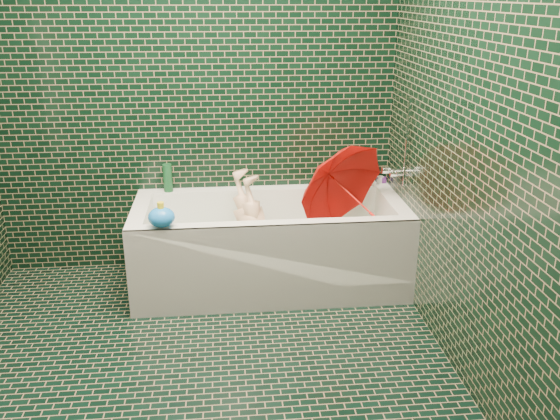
{
  "coord_description": "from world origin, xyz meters",
  "views": [
    {
      "loc": [
        0.17,
        -2.45,
        1.8
      ],
      "look_at": [
        0.5,
        0.82,
        0.58
      ],
      "focal_mm": 38.0,
      "sensor_mm": 36.0,
      "label": 1
    }
  ],
  "objects": [
    {
      "name": "bottle_right_tall",
      "position": [
        1.05,
        1.32,
        0.67
      ],
      "size": [
        0.06,
        0.06,
        0.24
      ],
      "primitive_type": "cylinder",
      "rotation": [
        0.0,
        0.0,
        -0.1
      ],
      "color": "#134422",
      "rests_on": "bathtub"
    },
    {
      "name": "wall_right",
      "position": [
        1.3,
        0.0,
        1.25
      ],
      "size": [
        0.0,
        2.8,
        2.8
      ],
      "primitive_type": "plane",
      "rotation": [
        1.57,
        0.0,
        -1.57
      ],
      "color": "black",
      "rests_on": "floor"
    },
    {
      "name": "water",
      "position": [
        0.45,
        1.02,
        0.3
      ],
      "size": [
        1.48,
        0.53,
        0.0
      ],
      "primitive_type": "cube",
      "color": "silver",
      "rests_on": "bathtub"
    },
    {
      "name": "soap_bottle_b",
      "position": [
        1.25,
        1.37,
        0.55
      ],
      "size": [
        0.09,
        0.09,
        0.17
      ],
      "primitive_type": "imported",
      "rotation": [
        0.0,
        0.0,
        -0.18
      ],
      "color": "#4B1B68",
      "rests_on": "bathtub"
    },
    {
      "name": "rubber_duck",
      "position": [
        1.09,
        1.36,
        0.59
      ],
      "size": [
        0.11,
        0.09,
        0.09
      ],
      "rotation": [
        0.0,
        0.0,
        -0.42
      ],
      "color": "yellow",
      "rests_on": "bathtub"
    },
    {
      "name": "bath_mat",
      "position": [
        0.45,
        1.02,
        0.16
      ],
      "size": [
        1.35,
        0.47,
        0.01
      ],
      "primitive_type": "cube",
      "color": "green",
      "rests_on": "bathtub"
    },
    {
      "name": "child",
      "position": [
        0.37,
        1.05,
        0.31
      ],
      "size": [
        0.96,
        0.58,
        0.37
      ],
      "primitive_type": "imported",
      "rotation": [
        -1.39,
        0.0,
        -1.27
      ],
      "color": "#D9AC88",
      "rests_on": "bathtub"
    },
    {
      "name": "bottle_left_tall",
      "position": [
        -0.2,
        1.34,
        0.64
      ],
      "size": [
        0.07,
        0.07,
        0.19
      ],
      "primitive_type": "cylinder",
      "rotation": [
        0.0,
        0.0,
        -0.27
      ],
      "color": "#134422",
      "rests_on": "bathtub"
    },
    {
      "name": "bath_toy",
      "position": [
        -0.18,
        0.69,
        0.61
      ],
      "size": [
        0.17,
        0.15,
        0.15
      ],
      "rotation": [
        0.0,
        0.0,
        0.19
      ],
      "color": "blue",
      "rests_on": "bathtub"
    },
    {
      "name": "faucet",
      "position": [
        1.26,
        1.02,
        0.77
      ],
      "size": [
        0.18,
        0.19,
        0.55
      ],
      "color": "silver",
      "rests_on": "wall_right"
    },
    {
      "name": "soap_bottle_a",
      "position": [
        1.25,
        1.37,
        0.55
      ],
      "size": [
        0.1,
        0.11,
        0.25
      ],
      "primitive_type": "imported",
      "rotation": [
        0.0,
        0.0,
        -0.07
      ],
      "color": "white",
      "rests_on": "bathtub"
    },
    {
      "name": "wall_front",
      "position": [
        0.0,
        -1.4,
        1.25
      ],
      "size": [
        2.8,
        0.0,
        2.8
      ],
      "primitive_type": "plane",
      "rotation": [
        -1.57,
        0.0,
        0.0
      ],
      "color": "black",
      "rests_on": "floor"
    },
    {
      "name": "wall_back",
      "position": [
        0.0,
        1.4,
        1.25
      ],
      "size": [
        2.8,
        0.0,
        2.8
      ],
      "primitive_type": "plane",
      "rotation": [
        1.57,
        0.0,
        0.0
      ],
      "color": "black",
      "rests_on": "floor"
    },
    {
      "name": "umbrella",
      "position": [
        0.95,
        0.96,
        0.61
      ],
      "size": [
        0.93,
        0.92,
        0.92
      ],
      "primitive_type": "imported",
      "rotation": [
        0.42,
        -0.49,
        0.33
      ],
      "color": "red",
      "rests_on": "bathtub"
    },
    {
      "name": "floor",
      "position": [
        0.0,
        0.0,
        0.0
      ],
      "size": [
        2.8,
        2.8,
        0.0
      ],
      "primitive_type": "plane",
      "color": "black",
      "rests_on": "ground"
    },
    {
      "name": "bathtub",
      "position": [
        0.45,
        1.01,
        0.21
      ],
      "size": [
        1.7,
        0.75,
        0.55
      ],
      "color": "white",
      "rests_on": "floor"
    },
    {
      "name": "bottle_left_short",
      "position": [
        -0.2,
        1.35,
        0.64
      ],
      "size": [
        0.07,
        0.07,
        0.17
      ],
      "primitive_type": "cylinder",
      "rotation": [
        0.0,
        0.0,
        0.35
      ],
      "color": "white",
      "rests_on": "bathtub"
    },
    {
      "name": "bottle_right_pump",
      "position": [
        1.18,
        1.33,
        0.64
      ],
      "size": [
        0.05,
        0.05,
        0.18
      ],
      "primitive_type": "cylinder",
      "rotation": [
        0.0,
        0.0,
        0.09
      ],
      "color": "silver",
      "rests_on": "bathtub"
    },
    {
      "name": "soap_bottle_c",
      "position": [
        1.06,
        1.35,
        0.55
      ],
      "size": [
        0.13,
        0.13,
        0.16
      ],
      "primitive_type": "imported",
      "rotation": [
        0.0,
        0.0,
        -0.08
      ],
      "color": "#134422",
      "rests_on": "bathtub"
    }
  ]
}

